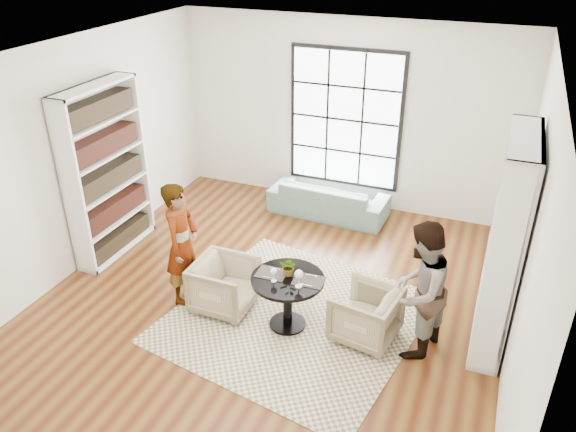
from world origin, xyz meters
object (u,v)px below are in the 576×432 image
at_px(armchair_right, 366,314).
at_px(person_left, 182,244).
at_px(sofa, 329,199).
at_px(armchair_left, 225,285).
at_px(wine_glass_right, 299,275).
at_px(wine_glass_left, 274,272).
at_px(flower_centerpiece, 289,267).
at_px(person_right, 419,290).
at_px(pedestal_table, 288,291).

height_order(armchair_right, person_left, person_left).
relative_size(sofa, armchair_left, 2.63).
bearing_deg(armchair_left, wine_glass_right, -98.65).
height_order(person_left, wine_glass_left, person_left).
distance_m(armchair_left, flower_centerpiece, 0.95).
bearing_deg(person_right, wine_glass_left, -66.11).
bearing_deg(pedestal_table, sofa, 98.68).
bearing_deg(armchair_right, wine_glass_right, -61.42).
distance_m(sofa, armchair_right, 3.03).
distance_m(armchair_right, wine_glass_right, 0.91).
relative_size(armchair_right, wine_glass_left, 4.02).
xyz_separation_m(armchair_right, wine_glass_right, (-0.71, -0.25, 0.51)).
height_order(armchair_right, wine_glass_left, wine_glass_left).
distance_m(wine_glass_right, flower_centerpiece, 0.25).
bearing_deg(sofa, armchair_right, 118.71).
bearing_deg(wine_glass_right, wine_glass_left, -178.93).
bearing_deg(person_left, wine_glass_right, -102.13).
bearing_deg(wine_glass_left, person_left, 172.61).
relative_size(armchair_right, person_right, 0.44).
distance_m(person_left, wine_glass_left, 1.28).
bearing_deg(armchair_right, wine_glass_left, -66.51).
xyz_separation_m(armchair_right, flower_centerpiece, (-0.89, -0.08, 0.47)).
xyz_separation_m(sofa, wine_glass_left, (0.32, -2.98, 0.52)).
height_order(pedestal_table, person_right, person_right).
distance_m(person_left, flower_centerpiece, 1.38).
distance_m(armchair_right, person_left, 2.33).
height_order(pedestal_table, wine_glass_left, wine_glass_left).
relative_size(armchair_left, wine_glass_left, 4.13).
distance_m(armchair_left, wine_glass_right, 1.14).
bearing_deg(armchair_left, person_left, 90.26).
bearing_deg(pedestal_table, armchair_right, 8.71).
bearing_deg(sofa, wine_glass_right, 104.47).
xyz_separation_m(wine_glass_left, wine_glass_right, (0.30, 0.01, 0.03)).
height_order(sofa, person_right, person_right).
xyz_separation_m(person_left, person_right, (2.83, 0.09, 0.00)).
height_order(wine_glass_left, flower_centerpiece, flower_centerpiece).
xyz_separation_m(person_left, wine_glass_right, (1.57, -0.16, 0.04)).
bearing_deg(sofa, wine_glass_left, 98.91).
height_order(armchair_left, wine_glass_left, wine_glass_left).
bearing_deg(flower_centerpiece, wine_glass_left, -122.27).
relative_size(armchair_left, person_left, 0.45).
relative_size(armchair_left, armchair_right, 1.03).
xyz_separation_m(person_left, flower_centerpiece, (1.38, 0.01, -0.00)).
xyz_separation_m(wine_glass_left, flower_centerpiece, (0.11, 0.18, -0.01)).
bearing_deg(flower_centerpiece, wine_glass_right, -42.98).
relative_size(pedestal_table, flower_centerpiece, 3.80).
height_order(person_right, wine_glass_right, person_right).
bearing_deg(person_left, armchair_right, -94.09).
bearing_deg(armchair_right, sofa, -144.78).
bearing_deg(pedestal_table, wine_glass_left, -135.46).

